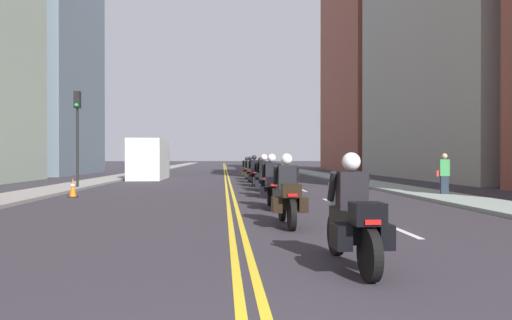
{
  "coord_description": "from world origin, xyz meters",
  "views": [
    {
      "loc": [
        -0.3,
        -1.57,
        1.55
      ],
      "look_at": [
        1.47,
        22.89,
        1.4
      ],
      "focal_mm": 32.14,
      "sensor_mm": 36.0,
      "label": 1
    }
  ],
  "objects_px": {
    "motorcycle_1": "(287,196)",
    "traffic_light_near": "(77,122)",
    "parked_truck": "(150,161)",
    "motorcycle_0": "(353,221)",
    "motorcycle_2": "(272,187)",
    "motorcycle_5": "(254,173)",
    "motorcycle_6": "(250,172)",
    "traffic_cone_1": "(73,188)",
    "motorcycle_4": "(261,177)",
    "motorcycle_7": "(247,170)",
    "motorcycle_3": "(264,180)",
    "pedestrian_0": "(444,174)"
  },
  "relations": [
    {
      "from": "motorcycle_1",
      "to": "traffic_light_near",
      "type": "distance_m",
      "value": 15.23
    },
    {
      "from": "motorcycle_1",
      "to": "traffic_cone_1",
      "type": "relative_size",
      "value": 2.95
    },
    {
      "from": "motorcycle_1",
      "to": "motorcycle_6",
      "type": "bearing_deg",
      "value": 88.91
    },
    {
      "from": "motorcycle_4",
      "to": "motorcycle_5",
      "type": "height_order",
      "value": "motorcycle_5"
    },
    {
      "from": "motorcycle_2",
      "to": "parked_truck",
      "type": "xyz_separation_m",
      "value": [
        -6.67,
        19.46,
        0.61
      ]
    },
    {
      "from": "motorcycle_3",
      "to": "motorcycle_7",
      "type": "xyz_separation_m",
      "value": [
        0.05,
        14.29,
        -0.02
      ]
    },
    {
      "from": "motorcycle_0",
      "to": "motorcycle_7",
      "type": "height_order",
      "value": "motorcycle_0"
    },
    {
      "from": "motorcycle_4",
      "to": "motorcycle_0",
      "type": "bearing_deg",
      "value": -87.92
    },
    {
      "from": "motorcycle_2",
      "to": "parked_truck",
      "type": "bearing_deg",
      "value": 110.12
    },
    {
      "from": "motorcycle_0",
      "to": "traffic_light_near",
      "type": "relative_size",
      "value": 0.47
    },
    {
      "from": "motorcycle_4",
      "to": "pedestrian_0",
      "type": "distance_m",
      "value": 7.86
    },
    {
      "from": "motorcycle_3",
      "to": "traffic_cone_1",
      "type": "relative_size",
      "value": 2.89
    },
    {
      "from": "motorcycle_7",
      "to": "parked_truck",
      "type": "distance_m",
      "value": 6.97
    },
    {
      "from": "motorcycle_2",
      "to": "pedestrian_0",
      "type": "relative_size",
      "value": 1.29
    },
    {
      "from": "motorcycle_7",
      "to": "traffic_cone_1",
      "type": "height_order",
      "value": "motorcycle_7"
    },
    {
      "from": "motorcycle_6",
      "to": "motorcycle_4",
      "type": "bearing_deg",
      "value": -90.85
    },
    {
      "from": "traffic_cone_1",
      "to": "parked_truck",
      "type": "distance_m",
      "value": 15.01
    },
    {
      "from": "motorcycle_0",
      "to": "motorcycle_3",
      "type": "bearing_deg",
      "value": 89.67
    },
    {
      "from": "motorcycle_5",
      "to": "motorcycle_4",
      "type": "bearing_deg",
      "value": -89.38
    },
    {
      "from": "motorcycle_2",
      "to": "motorcycle_6",
      "type": "xyz_separation_m",
      "value": [
        0.2,
        14.42,
        -0.01
      ]
    },
    {
      "from": "motorcycle_5",
      "to": "parked_truck",
      "type": "bearing_deg",
      "value": 127.56
    },
    {
      "from": "motorcycle_4",
      "to": "parked_truck",
      "type": "bearing_deg",
      "value": 121.73
    },
    {
      "from": "motorcycle_2",
      "to": "traffic_cone_1",
      "type": "height_order",
      "value": "motorcycle_2"
    },
    {
      "from": "motorcycle_0",
      "to": "traffic_light_near",
      "type": "height_order",
      "value": "traffic_light_near"
    },
    {
      "from": "motorcycle_6",
      "to": "pedestrian_0",
      "type": "distance_m",
      "value": 12.91
    },
    {
      "from": "motorcycle_5",
      "to": "motorcycle_7",
      "type": "relative_size",
      "value": 1.09
    },
    {
      "from": "motorcycle_2",
      "to": "motorcycle_5",
      "type": "distance_m",
      "value": 10.69
    },
    {
      "from": "motorcycle_6",
      "to": "traffic_cone_1",
      "type": "distance_m",
      "value": 12.43
    },
    {
      "from": "motorcycle_2",
      "to": "motorcycle_1",
      "type": "bearing_deg",
      "value": -89.37
    },
    {
      "from": "motorcycle_2",
      "to": "motorcycle_7",
      "type": "height_order",
      "value": "motorcycle_2"
    },
    {
      "from": "motorcycle_5",
      "to": "traffic_light_near",
      "type": "xyz_separation_m",
      "value": [
        -8.67,
        -1.79,
        2.57
      ]
    },
    {
      "from": "motorcycle_0",
      "to": "parked_truck",
      "type": "distance_m",
      "value": 27.84
    },
    {
      "from": "motorcycle_7",
      "to": "motorcycle_0",
      "type": "bearing_deg",
      "value": -88.55
    },
    {
      "from": "motorcycle_0",
      "to": "motorcycle_6",
      "type": "xyz_separation_m",
      "value": [
        -0.12,
        21.9,
        -0.01
      ]
    },
    {
      "from": "motorcycle_0",
      "to": "motorcycle_1",
      "type": "height_order",
      "value": "motorcycle_1"
    },
    {
      "from": "motorcycle_6",
      "to": "parked_truck",
      "type": "bearing_deg",
      "value": 142.36
    },
    {
      "from": "motorcycle_1",
      "to": "parked_truck",
      "type": "bearing_deg",
      "value": 105.77
    },
    {
      "from": "pedestrian_0",
      "to": "motorcycle_5",
      "type": "bearing_deg",
      "value": -32.7
    },
    {
      "from": "traffic_light_near",
      "to": "parked_truck",
      "type": "relative_size",
      "value": 0.73
    },
    {
      "from": "motorcycle_7",
      "to": "traffic_light_near",
      "type": "distance_m",
      "value": 13.06
    },
    {
      "from": "motorcycle_6",
      "to": "traffic_cone_1",
      "type": "height_order",
      "value": "motorcycle_6"
    },
    {
      "from": "motorcycle_4",
      "to": "traffic_cone_1",
      "type": "xyz_separation_m",
      "value": [
        -7.55,
        -2.89,
        -0.27
      ]
    },
    {
      "from": "motorcycle_7",
      "to": "traffic_cone_1",
      "type": "xyz_separation_m",
      "value": [
        -7.47,
        -13.84,
        -0.29
      ]
    },
    {
      "from": "motorcycle_1",
      "to": "motorcycle_7",
      "type": "bearing_deg",
      "value": 89.09
    },
    {
      "from": "motorcycle_0",
      "to": "traffic_light_near",
      "type": "distance_m",
      "value": 18.77
    },
    {
      "from": "motorcycle_2",
      "to": "motorcycle_3",
      "type": "bearing_deg",
      "value": 89.29
    },
    {
      "from": "traffic_cone_1",
      "to": "traffic_light_near",
      "type": "distance_m",
      "value": 5.39
    },
    {
      "from": "motorcycle_2",
      "to": "motorcycle_6",
      "type": "height_order",
      "value": "motorcycle_2"
    },
    {
      "from": "motorcycle_3",
      "to": "motorcycle_6",
      "type": "bearing_deg",
      "value": 89.23
    },
    {
      "from": "motorcycle_3",
      "to": "pedestrian_0",
      "type": "height_order",
      "value": "pedestrian_0"
    }
  ]
}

